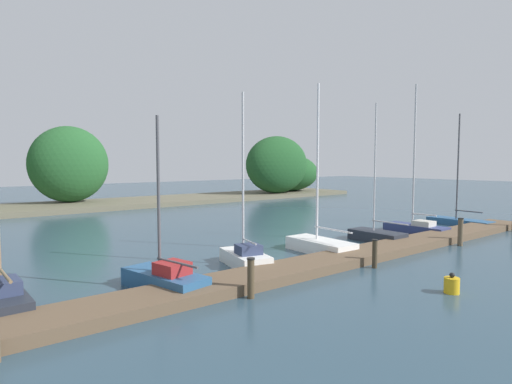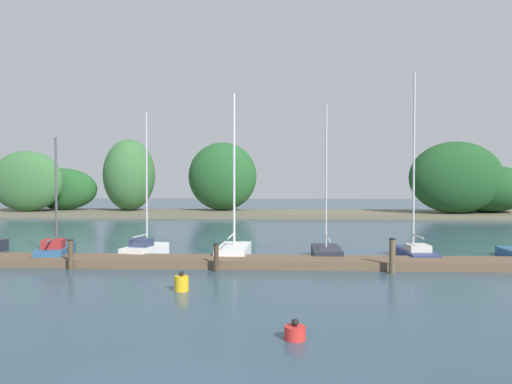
% 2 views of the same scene
% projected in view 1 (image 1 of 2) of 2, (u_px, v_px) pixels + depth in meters
% --- Properties ---
extents(dock_pier, '(29.33, 1.80, 0.35)m').
position_uv_depth(dock_pier, '(356.00, 256.00, 17.05)').
color(dock_pier, brown).
rests_on(dock_pier, ground).
extents(far_shore, '(54.99, 8.11, 7.50)m').
position_uv_depth(far_shore, '(123.00, 173.00, 38.60)').
color(far_shore, '#66604C').
rests_on(far_shore, ground).
extents(sailboat_0, '(1.07, 3.69, 7.20)m').
position_uv_depth(sailboat_0, '(1.00, 292.00, 11.40)').
color(sailboat_0, '#232833').
rests_on(sailboat_0, ground).
extents(sailboat_1, '(1.76, 3.43, 5.46)m').
position_uv_depth(sailboat_1, '(163.00, 277.00, 13.05)').
color(sailboat_1, '#285684').
rests_on(sailboat_1, ground).
extents(sailboat_2, '(1.73, 2.93, 6.68)m').
position_uv_depth(sailboat_2, '(244.00, 256.00, 16.07)').
color(sailboat_2, white).
rests_on(sailboat_2, ground).
extents(sailboat_3, '(1.41, 3.66, 7.47)m').
position_uv_depth(sailboat_3, '(318.00, 244.00, 18.56)').
color(sailboat_3, white).
rests_on(sailboat_3, ground).
extents(sailboat_4, '(1.25, 3.34, 6.97)m').
position_uv_depth(sailboat_4, '(375.00, 235.00, 21.14)').
color(sailboat_4, '#232833').
rests_on(sailboat_4, ground).
extents(sailboat_5, '(1.35, 3.70, 8.38)m').
position_uv_depth(sailboat_5, '(415.00, 226.00, 23.67)').
color(sailboat_5, navy).
rests_on(sailboat_5, ground).
extents(sailboat_6, '(1.32, 4.05, 7.07)m').
position_uv_depth(sailboat_6, '(458.00, 220.00, 26.56)').
color(sailboat_6, '#285684').
rests_on(sailboat_6, ground).
extents(mooring_piling_1, '(0.24, 0.24, 1.21)m').
position_uv_depth(mooring_piling_1, '(251.00, 278.00, 12.24)').
color(mooring_piling_1, '#4C3D28').
rests_on(mooring_piling_1, ground).
extents(mooring_piling_2, '(0.22, 0.22, 1.10)m').
position_uv_depth(mooring_piling_2, '(375.00, 254.00, 15.74)').
color(mooring_piling_2, '#3D3323').
rests_on(mooring_piling_2, ground).
extents(mooring_piling_3, '(0.27, 0.27, 1.35)m').
position_uv_depth(mooring_piling_3, '(460.00, 232.00, 19.91)').
color(mooring_piling_3, brown).
rests_on(mooring_piling_3, ground).
extents(channel_buoy_0, '(0.45, 0.45, 0.64)m').
position_uv_depth(channel_buoy_0, '(452.00, 285.00, 12.74)').
color(channel_buoy_0, gold).
rests_on(channel_buoy_0, ground).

